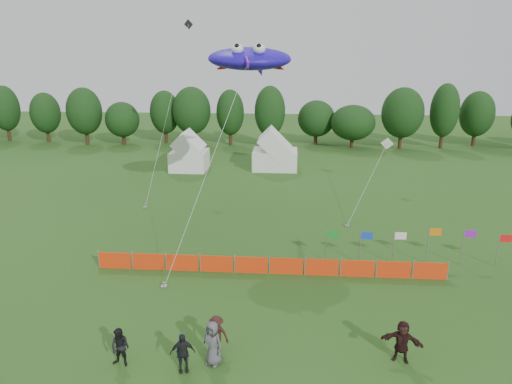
# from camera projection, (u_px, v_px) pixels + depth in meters

# --- Properties ---
(ground) EXTENTS (160.00, 160.00, 0.00)m
(ground) POSITION_uv_depth(u_px,v_px,m) (246.00, 349.00, 19.40)
(ground) COLOR #234C16
(ground) RESTS_ON ground
(treeline) EXTENTS (104.57, 8.78, 8.36)m
(treeline) POSITION_uv_depth(u_px,v_px,m) (290.00, 115.00, 60.95)
(treeline) COLOR #382314
(treeline) RESTS_ON ground
(tent_left) EXTENTS (3.86, 3.86, 3.40)m
(tent_left) POSITION_uv_depth(u_px,v_px,m) (189.00, 154.00, 49.05)
(tent_left) COLOR white
(tent_left) RESTS_ON ground
(tent_right) EXTENTS (4.85, 3.88, 3.42)m
(tent_right) POSITION_uv_depth(u_px,v_px,m) (275.00, 153.00, 49.42)
(tent_right) COLOR white
(tent_right) RESTS_ON ground
(barrier_fence) EXTENTS (19.90, 0.06, 1.00)m
(barrier_fence) POSITION_uv_depth(u_px,v_px,m) (269.00, 266.00, 25.97)
(barrier_fence) COLOR red
(barrier_fence) RESTS_ON ground
(flag_row) EXTENTS (10.73, 0.31, 2.26)m
(flag_row) POSITION_uv_depth(u_px,v_px,m) (415.00, 242.00, 26.96)
(flag_row) COLOR gray
(flag_row) RESTS_ON ground
(spectator_a) EXTENTS (0.61, 0.46, 1.52)m
(spectator_a) POSITION_uv_depth(u_px,v_px,m) (183.00, 351.00, 18.09)
(spectator_a) COLOR #334055
(spectator_a) RESTS_ON ground
(spectator_b) EXTENTS (0.90, 0.75, 1.65)m
(spectator_b) POSITION_uv_depth(u_px,v_px,m) (120.00, 347.00, 18.20)
(spectator_b) COLOR black
(spectator_b) RESTS_ON ground
(spectator_c) EXTENTS (1.19, 0.85, 1.67)m
(spectator_c) POSITION_uv_depth(u_px,v_px,m) (217.00, 334.00, 19.05)
(spectator_c) COLOR black
(spectator_c) RESTS_ON ground
(spectator_d) EXTENTS (1.04, 0.62, 1.66)m
(spectator_d) POSITION_uv_depth(u_px,v_px,m) (183.00, 353.00, 17.87)
(spectator_d) COLOR black
(spectator_d) RESTS_ON ground
(spectator_e) EXTENTS (1.10, 0.94, 1.90)m
(spectator_e) POSITION_uv_depth(u_px,v_px,m) (213.00, 343.00, 18.25)
(spectator_e) COLOR #4D4D52
(spectator_e) RESTS_ON ground
(spectator_f) EXTENTS (1.74, 0.99, 1.79)m
(spectator_f) POSITION_uv_depth(u_px,v_px,m) (402.00, 341.00, 18.48)
(spectator_f) COLOR black
(spectator_f) RESTS_ON ground
(stingray_kite) EXTENTS (7.18, 16.79, 12.76)m
(stingray_kite) POSITION_uv_depth(u_px,v_px,m) (251.00, 59.00, 30.17)
(stingray_kite) COLOR #270FD7
(stingray_kite) RESTS_ON ground
(small_kite_white) EXTENTS (5.25, 10.44, 4.83)m
(small_kite_white) POSITION_uv_depth(u_px,v_px,m) (376.00, 165.00, 38.88)
(small_kite_white) COLOR white
(small_kite_white) RESTS_ON ground
(small_kite_dark) EXTENTS (2.47, 11.21, 15.23)m
(small_kite_dark) POSITION_uv_depth(u_px,v_px,m) (173.00, 91.00, 40.90)
(small_kite_dark) COLOR black
(small_kite_dark) RESTS_ON ground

